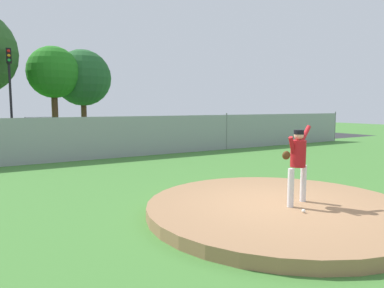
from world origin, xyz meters
name	(u,v)px	position (x,y,z in m)	size (l,w,h in m)	color
ground_plane	(157,171)	(0.00, 6.00, 0.00)	(80.00, 80.00, 0.00)	#427A33
asphalt_strip	(91,148)	(0.00, 14.50, 0.00)	(44.00, 7.00, 0.01)	#2B2B2D
pitchers_mound	(279,209)	(0.00, 0.00, 0.12)	(5.68, 5.68, 0.24)	#99704C
pitcher_youth	(298,159)	(0.28, -0.23, 1.22)	(0.81, 0.32, 1.68)	silver
baseball	(304,211)	(-0.08, -0.75, 0.28)	(0.07, 0.07, 0.07)	white
chainlink_fence	(118,137)	(0.00, 10.00, 0.94)	(30.71, 0.07, 1.98)	gray
parked_car_burgundy	(44,135)	(-2.43, 14.75, 0.83)	(1.79, 4.28, 1.75)	maroon
parked_car_teal	(227,129)	(9.57, 14.49, 0.76)	(1.92, 4.41, 1.57)	#146066
parked_car_champagne	(166,131)	(4.83, 14.70, 0.74)	(1.91, 4.08, 1.54)	tan
traffic_light_near	(10,80)	(-3.61, 18.69, 3.89)	(0.28, 0.46, 5.78)	black
tree_tall_centre	(53,73)	(-0.51, 21.98, 4.76)	(3.71, 3.71, 6.66)	#4C331E
tree_leaning_west	(83,78)	(1.82, 22.92, 4.54)	(4.35, 4.35, 6.74)	#4C331E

